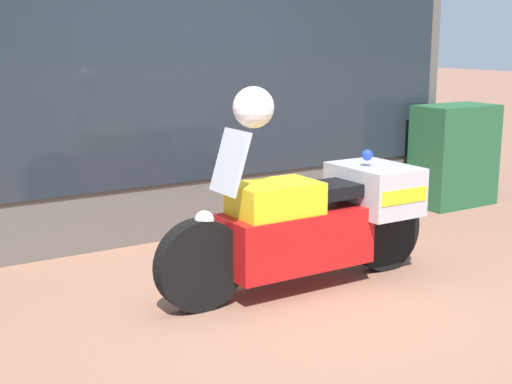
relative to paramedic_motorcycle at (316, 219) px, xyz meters
name	(u,v)px	position (x,y,z in m)	size (l,w,h in m)	color
ground_plane	(289,293)	(-0.29, -0.07, -0.52)	(60.00, 60.00, 0.00)	#8E604C
shop_building	(132,41)	(-0.66, 1.93, 1.34)	(6.68, 0.55, 3.70)	#56514C
window_display	(198,181)	(0.01, 1.96, -0.04)	(5.48, 0.30, 2.06)	slate
paramedic_motorcycle	(316,219)	(0.00, 0.00, 0.00)	(2.38, 0.70, 1.27)	black
utility_cabinet	(454,155)	(2.96, 1.33, 0.05)	(0.93, 0.54, 1.14)	#235633
white_helmet	(253,107)	(-0.57, 0.00, 0.89)	(0.29, 0.29, 0.29)	white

